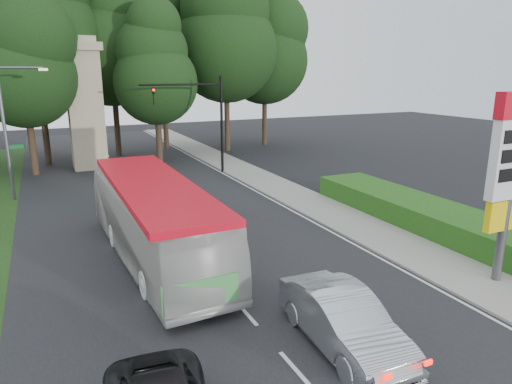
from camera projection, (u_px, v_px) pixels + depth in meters
name	position (u px, v px, depth m)	size (l,w,h in m)	color
road_surface	(176.00, 234.00, 21.68)	(14.00, 80.00, 0.02)	black
sidewalk_right	(326.00, 210.00, 25.16)	(3.00, 80.00, 0.12)	gray
hedge	(422.00, 214.00, 22.76)	(3.00, 14.00, 1.20)	#214F15
traffic_signal_mast	(205.00, 111.00, 33.32)	(6.10, 0.35, 7.20)	black
streetlight_signs	(8.00, 126.00, 26.43)	(2.75, 0.98, 8.00)	#59595E
monument	(85.00, 103.00, 35.30)	(3.00, 3.00, 10.05)	tan
tree_center_left	(31.00, 10.00, 34.92)	(10.08, 10.08, 19.80)	#2D2116
tree_center_right	(109.00, 29.00, 39.40)	(9.24, 9.24, 18.15)	#2D2116
tree_east_near	(162.00, 48.00, 43.55)	(8.12, 8.12, 15.95)	#2D2116
tree_east_mid	(226.00, 28.00, 41.68)	(9.52, 9.52, 18.70)	#2D2116
tree_far_east	(265.00, 42.00, 45.74)	(8.68, 8.68, 17.05)	#2D2116
tree_monument_left	(21.00, 54.00, 31.87)	(7.28, 7.28, 14.30)	#2D2116
tree_monument_right	(155.00, 65.00, 36.38)	(6.72, 6.72, 13.20)	#2D2116
transit_bus	(155.00, 222.00, 18.30)	(2.76, 11.81, 3.29)	silver
sedan_silver	(343.00, 320.00, 12.61)	(1.72, 4.93, 1.62)	#B2B4BA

